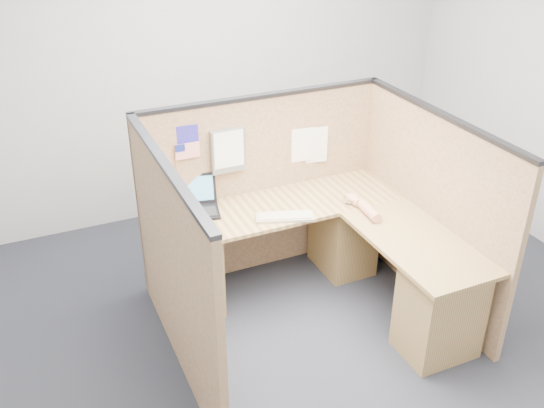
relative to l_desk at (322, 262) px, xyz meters
name	(u,v)px	position (x,y,z in m)	size (l,w,h in m)	color
floor	(316,331)	(-0.18, -0.29, -0.39)	(5.00, 5.00, 0.00)	#20232D
wall_back	(209,69)	(-0.18, 1.96, 1.01)	(5.00, 5.00, 0.00)	#ABAEB1
cubicle_partitions	(293,216)	(-0.18, 0.14, 0.38)	(2.06, 1.83, 1.53)	brown
l_desk	(322,262)	(0.00, 0.00, 0.00)	(1.95, 1.75, 0.73)	brown
laptop	(193,203)	(-0.81, 0.59, 0.40)	(0.39, 0.40, 0.25)	black
keyboard	(285,217)	(-0.22, 0.19, 0.35)	(0.46, 0.28, 0.03)	gray
mouse	(352,200)	(0.36, 0.19, 0.36)	(0.12, 0.07, 0.05)	#B6B5BA
hand_forearm	(364,207)	(0.37, 0.04, 0.38)	(0.12, 0.41, 0.09)	tan
blue_poster	(188,139)	(-0.79, 0.68, 0.88)	(0.16, 0.00, 0.22)	#282198
american_flag	(185,153)	(-0.82, 0.67, 0.79)	(0.19, 0.01, 0.33)	olive
file_holder	(228,151)	(-0.49, 0.66, 0.75)	(0.27, 0.05, 0.35)	slate
paper_left	(313,145)	(0.26, 0.68, 0.65)	(0.24, 0.00, 0.31)	white
paper_right	(301,145)	(0.15, 0.68, 0.67)	(0.22, 0.00, 0.29)	white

